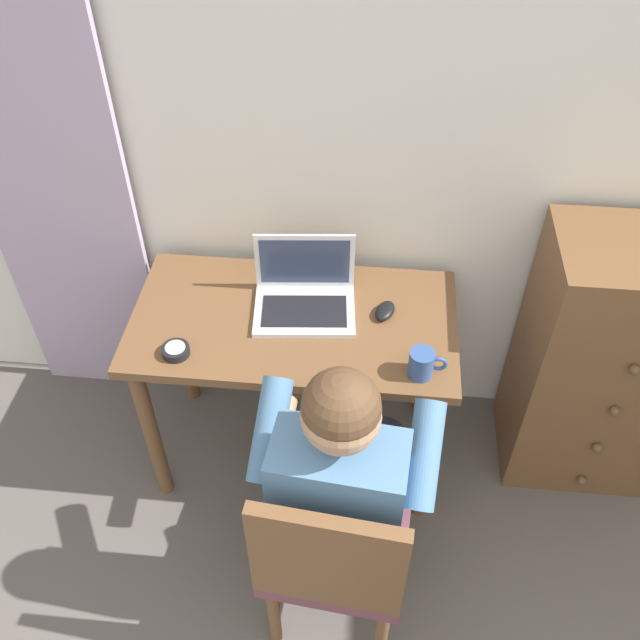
{
  "coord_description": "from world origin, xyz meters",
  "views": [
    {
      "loc": [
        -0.27,
        0.17,
        2.39
      ],
      "look_at": [
        -0.43,
        1.73,
        0.85
      ],
      "focal_mm": 39.05,
      "sensor_mm": 36.0,
      "label": 1
    }
  ],
  "objects": [
    {
      "name": "desk",
      "position": [
        -0.53,
        1.83,
        0.63
      ],
      "size": [
        1.1,
        0.59,
        0.75
      ],
      "color": "brown",
      "rests_on": "ground_plane"
    },
    {
      "name": "wall_back",
      "position": [
        0.0,
        2.2,
        1.25
      ],
      "size": [
        4.8,
        0.05,
        2.5
      ],
      "primitive_type": "cube",
      "color": "silver",
      "rests_on": "ground_plane"
    },
    {
      "name": "desk_clock",
      "position": [
        -0.88,
        1.64,
        0.76
      ],
      "size": [
        0.09,
        0.09,
        0.03
      ],
      "color": "black",
      "rests_on": "desk"
    },
    {
      "name": "curtain_panel",
      "position": [
        -1.41,
        2.13,
        1.09
      ],
      "size": [
        0.56,
        0.03,
        2.17
      ],
      "primitive_type": "cube",
      "color": "#B29EBC",
      "rests_on": "ground_plane"
    },
    {
      "name": "computer_mouse",
      "position": [
        -0.22,
        1.88,
        0.76
      ],
      "size": [
        0.09,
        0.11,
        0.03
      ],
      "primitive_type": "ellipsoid",
      "rotation": [
        0.0,
        0.0,
        -0.33
      ],
      "color": "black",
      "rests_on": "desk"
    },
    {
      "name": "chair",
      "position": [
        -0.33,
        1.13,
        0.48
      ],
      "size": [
        0.46,
        0.44,
        0.86
      ],
      "color": "brown",
      "rests_on": "ground_plane"
    },
    {
      "name": "dresser",
      "position": [
        0.58,
        1.94,
        0.53
      ],
      "size": [
        0.56,
        0.44,
        1.06
      ],
      "color": "brown",
      "rests_on": "ground_plane"
    },
    {
      "name": "coffee_mug",
      "position": [
        -0.1,
        1.63,
        0.8
      ],
      "size": [
        0.12,
        0.08,
        0.09
      ],
      "color": "#33518C",
      "rests_on": "desk"
    },
    {
      "name": "laptop",
      "position": [
        -0.49,
        1.9,
        0.8
      ],
      "size": [
        0.36,
        0.28,
        0.24
      ],
      "color": "silver",
      "rests_on": "desk"
    },
    {
      "name": "person_seated",
      "position": [
        -0.31,
        1.31,
        0.66
      ],
      "size": [
        0.56,
        0.61,
        1.18
      ],
      "color": "#33384C",
      "rests_on": "ground_plane"
    }
  ]
}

